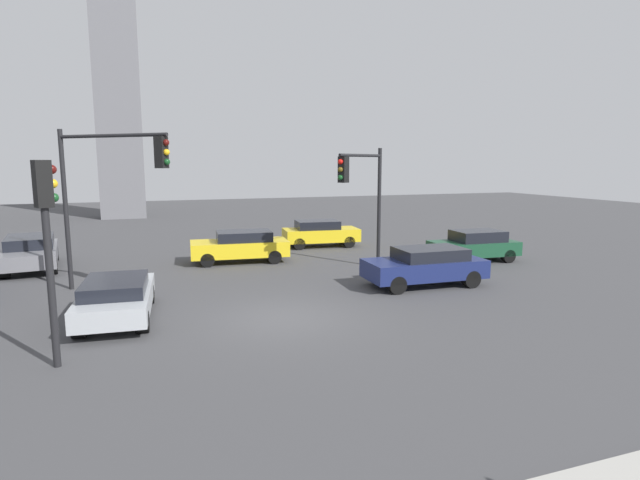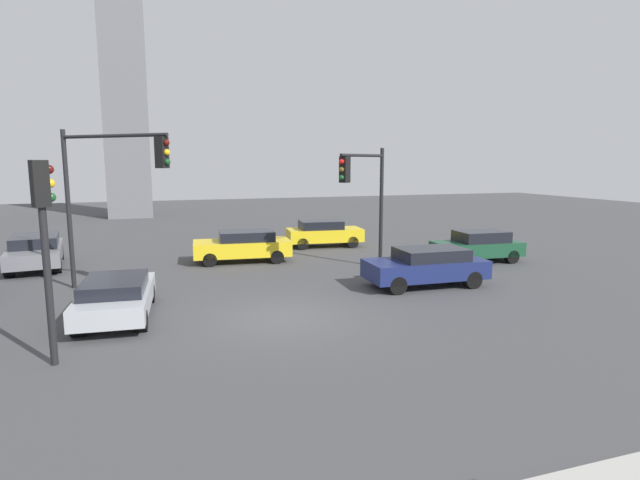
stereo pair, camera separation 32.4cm
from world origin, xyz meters
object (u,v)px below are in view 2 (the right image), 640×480
object	(u,v)px
car_0	(116,296)
car_6	(35,250)
traffic_light_1	(111,176)
car_3	(478,246)
traffic_light_2	(44,223)
car_1	(324,233)
car_4	(243,245)
traffic_light_0	(364,186)
car_5	(427,266)

from	to	relation	value
car_0	car_6	xyz separation A→B (m)	(-3.73, 8.88, 0.08)
traffic_light_1	car_3	bearing A→B (deg)	43.80
traffic_light_2	car_1	bearing A→B (deg)	25.27
car_0	car_4	bearing A→B (deg)	-30.26
traffic_light_0	car_5	distance (m)	4.28
car_1	car_4	size ratio (longest dim) A/B	0.93
traffic_light_0	car_0	xyz separation A→B (m)	(-9.31, -3.54, -2.90)
car_0	car_5	world-z (taller)	car_5
car_5	car_4	bearing A→B (deg)	-48.40
car_0	car_3	world-z (taller)	car_3
traffic_light_2	car_6	world-z (taller)	traffic_light_2
traffic_light_2	car_3	distance (m)	17.92
traffic_light_0	car_6	size ratio (longest dim) A/B	1.02
car_4	car_6	distance (m)	8.88
car_4	car_6	xyz separation A→B (m)	(-8.73, 1.59, -0.01)
car_5	car_6	distance (m)	16.53
car_6	car_5	bearing A→B (deg)	52.99
traffic_light_1	car_5	world-z (taller)	traffic_light_1
traffic_light_0	traffic_light_1	size ratio (longest dim) A/B	0.91
traffic_light_0	car_6	xyz separation A→B (m)	(-13.04, 5.34, -2.82)
traffic_light_0	traffic_light_1	bearing A→B (deg)	-28.41
traffic_light_1	car_3	xyz separation A→B (m)	(15.30, 0.82, -3.32)
car_1	car_3	world-z (taller)	car_3
car_3	traffic_light_0	bearing A→B (deg)	6.51
traffic_light_0	car_1	bearing A→B (deg)	-126.14
car_1	car_5	xyz separation A→B (m)	(0.70, -9.56, 0.01)
car_0	car_4	distance (m)	8.84
traffic_light_0	car_1	distance (m)	7.19
traffic_light_0	car_3	distance (m)	6.49
traffic_light_2	car_5	size ratio (longest dim) A/B	1.03
traffic_light_2	car_5	xyz separation A→B (m)	(11.68, 3.80, -2.45)
traffic_light_0	car_3	size ratio (longest dim) A/B	1.26
car_4	car_5	size ratio (longest dim) A/B	1.01
traffic_light_1	car_3	distance (m)	15.67
traffic_light_1	traffic_light_2	world-z (taller)	traffic_light_1
car_5	car_6	size ratio (longest dim) A/B	0.89
traffic_light_0	car_5	size ratio (longest dim) A/B	1.15
traffic_light_2	car_0	size ratio (longest dim) A/B	1.02
traffic_light_1	car_3	world-z (taller)	traffic_light_1
car_1	car_3	xyz separation A→B (m)	(5.29, -6.26, -0.01)
car_3	car_5	world-z (taller)	car_3
car_0	car_5	size ratio (longest dim) A/B	1.01
car_3	car_5	bearing A→B (deg)	39.08
car_1	car_4	xyz separation A→B (m)	(-4.85, -2.84, 0.00)
car_0	car_6	distance (m)	9.64
car_5	traffic_light_1	bearing A→B (deg)	-10.98
traffic_light_1	car_0	xyz separation A→B (m)	(0.15, -3.05, -3.40)
car_0	car_1	world-z (taller)	car_1
car_1	car_0	bearing A→B (deg)	-128.44
traffic_light_0	car_1	xyz separation A→B (m)	(0.54, 6.59, -2.82)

